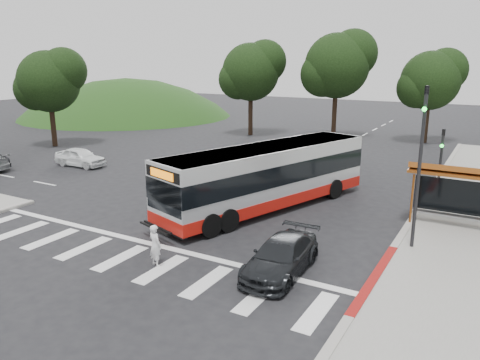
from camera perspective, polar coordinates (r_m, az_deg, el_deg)
The scene contains 17 objects.
ground at distance 22.44m, azimuth -5.50°, elevation -4.93°, with size 140.00×140.00×0.00m, color black.
sidewalk_east at distance 26.33m, azimuth 25.64°, elevation -3.25°, with size 4.00×40.00×0.12m, color gray.
curb_east at distance 26.50m, azimuth 21.35°, elevation -2.65°, with size 0.30×40.00×0.15m, color #9E9991.
curb_east_red at distance 17.25m, azimuth 16.09°, elevation -11.42°, with size 0.32×6.00×0.15m, color maroon.
hillside_nw at distance 65.17m, azimuth -13.51°, elevation 7.60°, with size 44.00×44.00×10.00m, color #163F14.
crosswalk_ladder at distance 18.87m, azimuth -14.35°, elevation -9.20°, with size 18.00×2.60×0.01m, color silver.
bus_shelter at distance 22.96m, azimuth 25.17°, elevation 0.29°, with size 4.20×1.60×2.86m.
traffic_signal_ne_tall at distance 19.25m, azimuth 21.15°, elevation 2.84°, with size 0.18×0.37×6.50m.
traffic_signal_ne_short at distance 26.34m, azimuth 23.28°, elevation 2.46°, with size 0.18×0.37×4.00m.
tree_north_a at distance 45.57m, azimuth 11.85°, elevation 13.60°, with size 6.60×6.15×10.17m.
tree_north_b at distance 45.75m, azimuth 22.30°, elevation 11.26°, with size 5.72×5.33×8.43m.
tree_north_c at distance 46.90m, azimuth 1.44°, elevation 13.14°, with size 6.16×5.74×9.30m.
tree_west_a at distance 43.80m, azimuth -22.17°, elevation 11.17°, with size 5.72×5.33×8.43m.
transit_bus at distance 23.77m, azimuth 3.34°, elevation 0.27°, with size 2.69×12.42×3.21m, color silver, non-canonical shape.
pedestrian at distance 17.67m, azimuth -10.31°, elevation -7.85°, with size 0.58×0.38×1.60m, color white.
dark_sedan at distance 16.96m, azimuth 5.03°, elevation -9.27°, with size 1.76×4.32×1.25m, color black.
west_car_white at distance 35.26m, azimuth -18.91°, elevation 2.66°, with size 1.56×3.89×1.32m, color white.
Camera 1 is at (12.28, -17.23, 7.47)m, focal length 35.00 mm.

